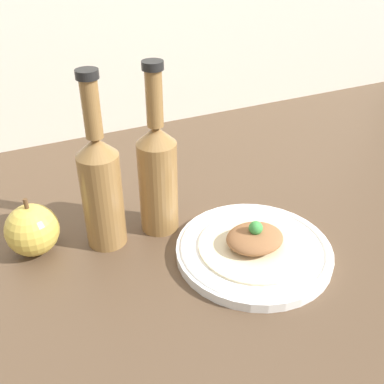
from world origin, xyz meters
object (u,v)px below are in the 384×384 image
Objects in this scene: plated_food at (254,241)px; cider_bottle_left at (101,186)px; plate at (254,250)px; cider_bottle_right at (158,173)px; apple at (32,230)px.

cider_bottle_left is (-19.66, 13.32, 7.74)cm from plated_food.
plated_food is 24.98cm from cider_bottle_left.
plated_food is at bearing 90.00° from plate.
cider_bottle_left is (-19.66, 13.32, 9.52)cm from plate.
plate is 1.78cm from plated_food.
plated_food is 0.61× the size of cider_bottle_left.
cider_bottle_right is (-10.43, 13.32, 7.74)cm from plated_food.
plate is at bearing -26.97° from apple.
apple reaches higher than plated_food.
plate is 1.40× the size of plated_food.
plated_food is 0.61× the size of cider_bottle_right.
plated_food is 34.40cm from apple.
plate is 19.41cm from cider_bottle_right.
apple is at bearing 153.03° from plate.
cider_bottle_left is 2.88× the size of apple.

